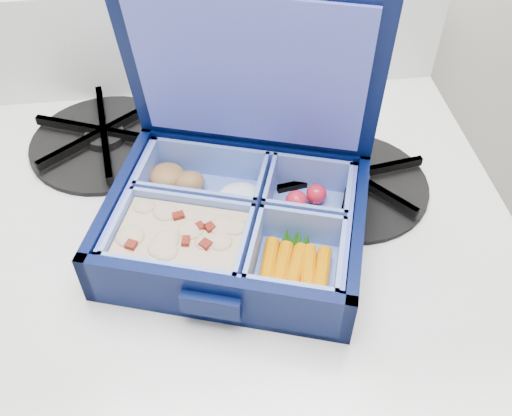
{
  "coord_description": "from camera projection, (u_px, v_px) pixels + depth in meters",
  "views": [
    {
      "loc": [
        -0.37,
        1.34,
        1.22
      ],
      "look_at": [
        -0.33,
        1.69,
        0.85
      ],
      "focal_mm": 40.0,
      "sensor_mm": 36.0,
      "label": 1
    }
  ],
  "objects": [
    {
      "name": "burner_grate",
      "position": [
        351.0,
        178.0,
        0.57
      ],
      "size": [
        0.18,
        0.18,
        0.02
      ],
      "primitive_type": "cylinder",
      "rotation": [
        0.0,
        0.0,
        0.17
      ],
      "color": "black",
      "rests_on": "stove"
    },
    {
      "name": "bento_box",
      "position": [
        236.0,
        223.0,
        0.51
      ],
      "size": [
        0.27,
        0.23,
        0.05
      ],
      "primitive_type": null,
      "rotation": [
        0.0,
        0.0,
        -0.31
      ],
      "color": "#020B32",
      "rests_on": "stove"
    },
    {
      "name": "fork",
      "position": [
        251.0,
        156.0,
        0.61
      ],
      "size": [
        0.1,
        0.18,
        0.01
      ],
      "primitive_type": null,
      "rotation": [
        0.0,
        0.0,
        -0.43
      ],
      "color": "silver",
      "rests_on": "stove"
    },
    {
      "name": "burner_grate_rear",
      "position": [
        105.0,
        137.0,
        0.62
      ],
      "size": [
        0.21,
        0.21,
        0.02
      ],
      "primitive_type": "cylinder",
      "rotation": [
        0.0,
        0.0,
        -0.38
      ],
      "color": "black",
      "rests_on": "stove"
    },
    {
      "name": "stove",
      "position": [
        239.0,
        407.0,
        0.84
      ],
      "size": [
        0.54,
        0.54,
        0.81
      ],
      "primitive_type": null,
      "color": "silver",
      "rests_on": "floor"
    }
  ]
}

